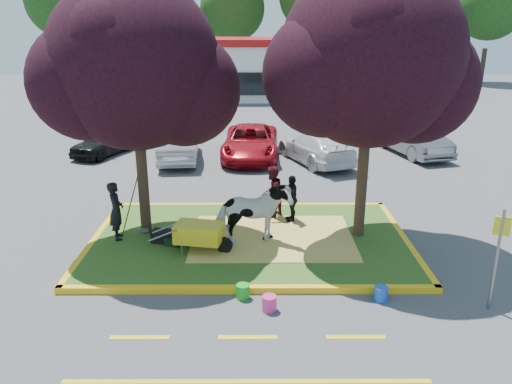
{
  "coord_description": "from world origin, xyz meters",
  "views": [
    {
      "loc": [
        0.13,
        -12.06,
        5.51
      ],
      "look_at": [
        0.17,
        0.5,
        1.24
      ],
      "focal_mm": 35.0,
      "sensor_mm": 36.0,
      "label": 1
    }
  ],
  "objects_px": {
    "cow": "(253,215)",
    "sign_post": "(498,250)",
    "handler": "(116,211)",
    "wheelbarrow": "(199,233)",
    "bucket_pink": "(269,303)",
    "bucket_blue": "(381,294)",
    "car_silver": "(179,144)",
    "bucket_green": "(243,291)",
    "car_black": "(105,141)",
    "calf": "(197,236)"
  },
  "relations": [
    {
      "from": "cow",
      "to": "sign_post",
      "type": "distance_m",
      "value": 5.58
    },
    {
      "from": "handler",
      "to": "wheelbarrow",
      "type": "bearing_deg",
      "value": -126.23
    },
    {
      "from": "wheelbarrow",
      "to": "bucket_pink",
      "type": "xyz_separation_m",
      "value": [
        1.64,
        -2.36,
        -0.51
      ]
    },
    {
      "from": "cow",
      "to": "bucket_blue",
      "type": "bearing_deg",
      "value": -149.41
    },
    {
      "from": "wheelbarrow",
      "to": "car_silver",
      "type": "xyz_separation_m",
      "value": [
        -1.84,
        9.3,
        0.04
      ]
    },
    {
      "from": "sign_post",
      "to": "bucket_green",
      "type": "bearing_deg",
      "value": -167.46
    },
    {
      "from": "car_black",
      "to": "car_silver",
      "type": "distance_m",
      "value": 3.54
    },
    {
      "from": "calf",
      "to": "bucket_pink",
      "type": "distance_m",
      "value": 3.42
    },
    {
      "from": "calf",
      "to": "bucket_blue",
      "type": "distance_m",
      "value": 4.84
    },
    {
      "from": "handler",
      "to": "car_black",
      "type": "distance_m",
      "value": 9.88
    },
    {
      "from": "cow",
      "to": "bucket_green",
      "type": "bearing_deg",
      "value": 158.74
    },
    {
      "from": "sign_post",
      "to": "bucket_green",
      "type": "relative_size",
      "value": 6.99
    },
    {
      "from": "handler",
      "to": "car_silver",
      "type": "bearing_deg",
      "value": -17.39
    },
    {
      "from": "cow",
      "to": "wheelbarrow",
      "type": "relative_size",
      "value": 0.93
    },
    {
      "from": "cow",
      "to": "bucket_pink",
      "type": "distance_m",
      "value": 3.0
    },
    {
      "from": "bucket_green",
      "to": "wheelbarrow",
      "type": "bearing_deg",
      "value": 120.21
    },
    {
      "from": "wheelbarrow",
      "to": "bucket_blue",
      "type": "bearing_deg",
      "value": -16.34
    },
    {
      "from": "wheelbarrow",
      "to": "car_silver",
      "type": "relative_size",
      "value": 0.47
    },
    {
      "from": "car_silver",
      "to": "bucket_blue",
      "type": "bearing_deg",
      "value": 112.25
    },
    {
      "from": "wheelbarrow",
      "to": "bucket_green",
      "type": "distance_m",
      "value": 2.24
    },
    {
      "from": "calf",
      "to": "wheelbarrow",
      "type": "distance_m",
      "value": 0.65
    },
    {
      "from": "handler",
      "to": "calf",
      "type": "bearing_deg",
      "value": -113.49
    },
    {
      "from": "wheelbarrow",
      "to": "bucket_blue",
      "type": "xyz_separation_m",
      "value": [
        3.98,
        -1.99,
        -0.52
      ]
    },
    {
      "from": "cow",
      "to": "bucket_pink",
      "type": "xyz_separation_m",
      "value": [
        0.34,
        -2.87,
        -0.79
      ]
    },
    {
      "from": "bucket_pink",
      "to": "bucket_blue",
      "type": "height_order",
      "value": "bucket_pink"
    },
    {
      "from": "wheelbarrow",
      "to": "bucket_pink",
      "type": "height_order",
      "value": "wheelbarrow"
    },
    {
      "from": "bucket_green",
      "to": "car_silver",
      "type": "bearing_deg",
      "value": 104.73
    },
    {
      "from": "bucket_pink",
      "to": "car_black",
      "type": "bearing_deg",
      "value": 118.55
    },
    {
      "from": "wheelbarrow",
      "to": "sign_post",
      "type": "relative_size",
      "value": 0.94
    },
    {
      "from": "sign_post",
      "to": "car_silver",
      "type": "relative_size",
      "value": 0.5
    },
    {
      "from": "bucket_blue",
      "to": "cow",
      "type": "bearing_deg",
      "value": 137.07
    },
    {
      "from": "cow",
      "to": "bucket_green",
      "type": "relative_size",
      "value": 6.14
    },
    {
      "from": "handler",
      "to": "wheelbarrow",
      "type": "height_order",
      "value": "handler"
    },
    {
      "from": "bucket_pink",
      "to": "car_black",
      "type": "xyz_separation_m",
      "value": [
        -6.88,
        12.64,
        0.44
      ]
    },
    {
      "from": "calf",
      "to": "car_silver",
      "type": "height_order",
      "value": "car_silver"
    },
    {
      "from": "handler",
      "to": "bucket_blue",
      "type": "distance_m",
      "value": 6.88
    },
    {
      "from": "bucket_green",
      "to": "bucket_blue",
      "type": "xyz_separation_m",
      "value": [
        2.88,
        -0.11,
        0.0
      ]
    },
    {
      "from": "sign_post",
      "to": "car_black",
      "type": "bearing_deg",
      "value": 149.34
    },
    {
      "from": "car_black",
      "to": "bucket_pink",
      "type": "bearing_deg",
      "value": -40.01
    },
    {
      "from": "cow",
      "to": "car_black",
      "type": "xyz_separation_m",
      "value": [
        -6.53,
        9.77,
        -0.35
      ]
    },
    {
      "from": "sign_post",
      "to": "bucket_blue",
      "type": "relative_size",
      "value": 6.87
    },
    {
      "from": "sign_post",
      "to": "car_silver",
      "type": "xyz_separation_m",
      "value": [
        -7.95,
        11.59,
        -0.59
      ]
    },
    {
      "from": "calf",
      "to": "bucket_green",
      "type": "height_order",
      "value": "calf"
    },
    {
      "from": "bucket_blue",
      "to": "car_black",
      "type": "distance_m",
      "value": 15.35
    },
    {
      "from": "cow",
      "to": "bucket_pink",
      "type": "bearing_deg",
      "value": 170.36
    },
    {
      "from": "calf",
      "to": "car_black",
      "type": "xyz_separation_m",
      "value": [
        -5.11,
        9.72,
        0.23
      ]
    },
    {
      "from": "sign_post",
      "to": "car_black",
      "type": "relative_size",
      "value": 0.61
    },
    {
      "from": "cow",
      "to": "sign_post",
      "type": "relative_size",
      "value": 0.88
    },
    {
      "from": "bucket_green",
      "to": "bucket_pink",
      "type": "distance_m",
      "value": 0.73
    },
    {
      "from": "wheelbarrow",
      "to": "bucket_pink",
      "type": "relative_size",
      "value": 6.29
    }
  ]
}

